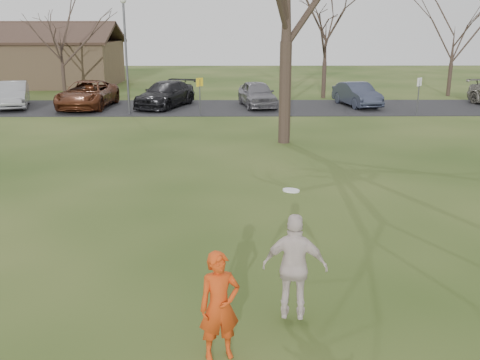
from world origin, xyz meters
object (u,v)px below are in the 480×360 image
lamp_post (125,42)px  car_2 (87,94)px  car_1 (13,95)px  car_3 (165,94)px  player_defender (219,306)px  car_5 (357,94)px  catching_play (295,267)px  car_4 (257,94)px

lamp_post → car_2: bearing=140.6°
car_1 → car_3: 9.14m
player_defender → lamp_post: 23.88m
car_1 → car_3: car_1 is taller
car_1 → lamp_post: bearing=-35.9°
car_5 → catching_play: (-6.53, -24.95, 0.29)m
catching_play → lamp_post: lamp_post is taller
car_4 → car_5: 6.13m
lamp_post → car_5: bearing=12.2°
player_defender → car_1: bearing=100.8°
car_1 → lamp_post: 8.45m
car_5 → lamp_post: size_ratio=0.69×
player_defender → car_5: player_defender is taller
catching_play → car_2: bearing=111.8°
player_defender → car_3: bearing=82.4°
car_5 → catching_play: catching_play is taller
car_3 → car_1: bearing=-159.0°
car_1 → catching_play: 28.42m
car_2 → car_5: car_2 is taller
player_defender → car_3: 26.02m
car_4 → car_5: size_ratio=1.04×
car_1 → catching_play: bearing=-77.0°
car_1 → car_4: bearing=-16.4°
car_5 → player_defender: bearing=-119.7°
car_2 → lamp_post: (2.92, -2.39, 3.13)m
catching_play → car_1: bearing=120.2°
car_4 → car_5: car_4 is taller
car_5 → lamp_post: 14.07m
car_2 → car_5: 16.32m
car_5 → lamp_post: (-13.39, -2.90, 3.22)m
lamp_post → car_3: bearing=57.9°
car_3 → car_5: size_ratio=1.20×
car_2 → car_4: car_2 is taller
car_4 → lamp_post: lamp_post is taller
lamp_post → player_defender: bearing=-76.2°
catching_play → player_defender: bearing=-142.2°
car_2 → catching_play: 26.33m
car_2 → car_4: bearing=4.4°
car_5 → car_2: bearing=168.7°
car_1 → car_5: 20.82m
car_4 → player_defender: bearing=-103.2°
player_defender → car_4: size_ratio=0.38×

